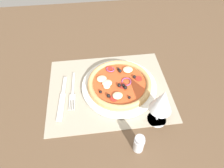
{
  "coord_description": "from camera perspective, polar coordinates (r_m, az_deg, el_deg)",
  "views": [
    {
      "loc": [
        4.84,
        47.99,
        58.28
      ],
      "look_at": [
        -1.19,
        0.0,
        2.65
      ],
      "focal_mm": 31.74,
      "sensor_mm": 36.0,
      "label": 1
    }
  ],
  "objects": [
    {
      "name": "wine_glass",
      "position": [
        0.61,
        14.29,
        -4.92
      ],
      "size": [
        7.2,
        7.2,
        14.9
      ],
      "color": "silver",
      "rests_on": "ground_plane"
    },
    {
      "name": "placemat",
      "position": [
        0.75,
        -0.89,
        -1.31
      ],
      "size": [
        45.44,
        35.73,
        0.4
      ],
      "primitive_type": "cube",
      "color": "#A39984",
      "rests_on": "ground_plane"
    },
    {
      "name": "fork",
      "position": [
        0.75,
        -11.24,
        -2.34
      ],
      "size": [
        2.46,
        18.05,
        0.44
      ],
      "rotation": [
        0.0,
        0.0,
        1.53
      ],
      "color": "silver",
      "rests_on": "placemat"
    },
    {
      "name": "ground_plane",
      "position": [
        0.77,
        -0.88,
        -1.97
      ],
      "size": [
        190.0,
        140.0,
        2.4
      ],
      "primitive_type": "cube",
      "color": "brown"
    },
    {
      "name": "knife",
      "position": [
        0.74,
        -14.07,
        -3.89
      ],
      "size": [
        3.23,
        20.07,
        0.62
      ],
      "rotation": [
        0.0,
        0.0,
        1.49
      ],
      "color": "silver",
      "rests_on": "placemat"
    },
    {
      "name": "pepper_shaker",
      "position": [
        0.61,
        7.75,
        -16.68
      ],
      "size": [
        3.2,
        3.2,
        6.7
      ],
      "color": "silver",
      "rests_on": "ground_plane"
    },
    {
      "name": "pizza",
      "position": [
        0.74,
        2.04,
        0.45
      ],
      "size": [
        23.97,
        23.97,
        2.69
      ],
      "color": "tan",
      "rests_on": "plate"
    },
    {
      "name": "plate",
      "position": [
        0.75,
        2.06,
        -0.42
      ],
      "size": [
        28.28,
        28.28,
        1.25
      ],
      "primitive_type": "cylinder",
      "color": "silver",
      "rests_on": "placemat"
    }
  ]
}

